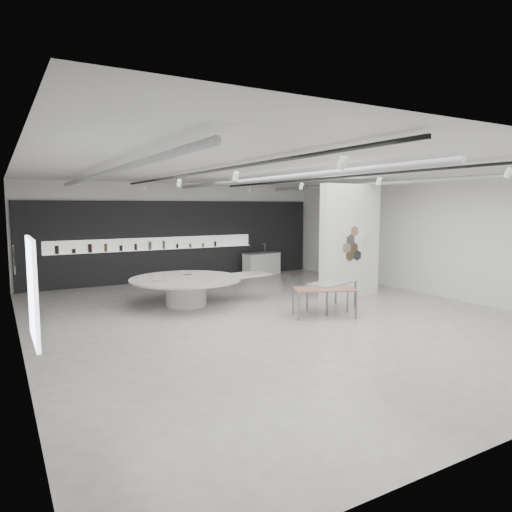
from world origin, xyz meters
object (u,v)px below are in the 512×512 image
sample_table_wood (324,291)px  kitchen_counter (262,263)px  partition_column (350,241)px  display_island (188,287)px  sample_table_stone (332,285)px

sample_table_wood → kitchen_counter: (2.36, 7.25, -0.23)m
kitchen_counter → sample_table_wood: bearing=-115.2°
partition_column → display_island: size_ratio=0.81×
sample_table_stone → kitchen_counter: bearing=76.2°
sample_table_wood → sample_table_stone: size_ratio=1.08×
display_island → kitchen_counter: bearing=32.0°
display_island → sample_table_stone: display_island is taller
kitchen_counter → partition_column: bearing=-96.8°
display_island → kitchen_counter: size_ratio=2.61×
kitchen_counter → display_island: bearing=-147.0°
display_island → sample_table_stone: 4.16m
partition_column → kitchen_counter: 5.66m
display_island → sample_table_wood: bearing=-57.5°
partition_column → sample_table_stone: 2.33m
sample_table_stone → kitchen_counter: size_ratio=0.96×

